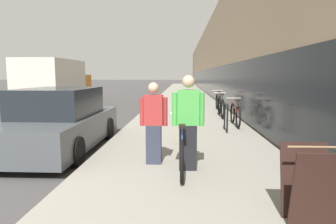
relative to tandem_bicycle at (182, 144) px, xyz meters
The scene contains 12 objects.
sidewalk_slab 18.94m from the tandem_bicycle, 89.53° to the left, with size 4.09×70.00×0.14m.
storefront_facade 28.02m from the tandem_bicycle, 74.96° to the left, with size 10.01×70.00×6.47m.
tandem_bicycle is the anchor object (origin of this frame).
person_rider 0.61m from the tandem_bicycle, 73.95° to the right, with size 0.57×0.22×1.68m.
person_bystander 0.68m from the tandem_bicycle, behind, with size 0.53×0.21×1.55m.
bike_rack_hoop 3.60m from the tandem_bicycle, 68.63° to the left, with size 0.05×0.60×0.84m.
cruiser_bike_nearest 4.71m from the tandem_bicycle, 67.99° to the left, with size 0.52×1.77×0.91m.
cruiser_bike_middle 6.62m from the tandem_bicycle, 76.46° to the left, with size 0.52×1.80×0.97m.
cruiser_bike_farthest 8.97m from the tandem_bicycle, 78.94° to the left, with size 0.52×1.79×0.95m.
sandwich_board_sign 2.70m from the tandem_bicycle, 57.05° to the right, with size 0.56×0.56×0.90m.
parked_sedan_curbside 3.33m from the tandem_bicycle, 153.87° to the left, with size 1.92×4.36×1.51m.
moving_truck 14.24m from the tandem_bicycle, 122.30° to the left, with size 2.57×6.25×2.71m.
Camera 1 is at (5.50, -3.53, 1.82)m, focal length 32.00 mm.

